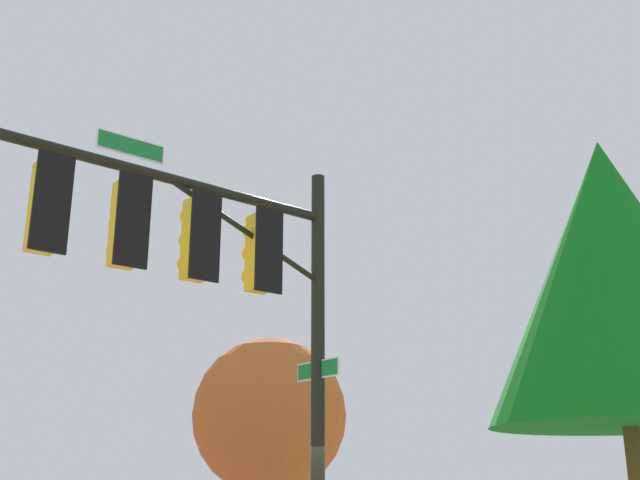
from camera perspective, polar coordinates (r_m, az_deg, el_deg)
The scene contains 3 objects.
signal_pole_assembly at distance 10.33m, azimuth -10.71°, elevation -1.52°, with size 5.47×2.51×6.54m.
tree_near at distance 14.06m, azimuth 20.51°, elevation -2.50°, with size 4.45×4.45×7.82m.
tree_mid at distance 20.17m, azimuth -3.69°, elevation -12.62°, with size 3.87×3.87×5.65m.
Camera 1 is at (3.47, 10.67, 1.93)m, focal length 44.05 mm.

